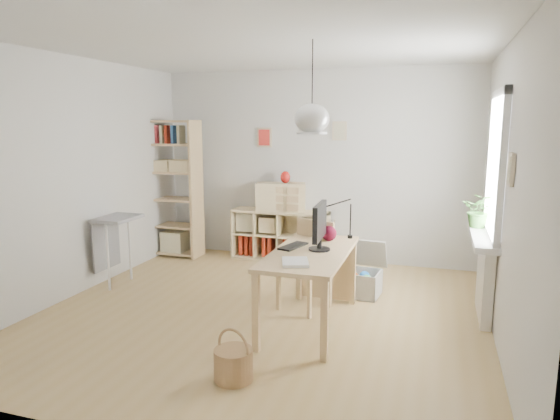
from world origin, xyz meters
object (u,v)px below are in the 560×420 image
(chair, at_px, (308,259))
(monitor, at_px, (320,224))
(cube_shelf, at_px, (280,239))
(desk, at_px, (310,260))
(drawer_chest, at_px, (281,197))
(storage_chest, at_px, (357,277))
(tall_bookshelf, at_px, (173,183))

(chair, relative_size, monitor, 1.78)
(cube_shelf, bearing_deg, chair, -63.56)
(cube_shelf, height_order, monitor, monitor)
(chair, bearing_deg, desk, -53.43)
(cube_shelf, height_order, drawer_chest, drawer_chest)
(drawer_chest, bearing_deg, desk, -79.20)
(desk, xyz_separation_m, cube_shelf, (-1.02, 2.23, -0.36))
(desk, distance_m, monitor, 0.36)
(drawer_chest, bearing_deg, monitor, -77.02)
(storage_chest, bearing_deg, desk, -99.13)
(desk, xyz_separation_m, storage_chest, (0.29, 1.07, -0.46))
(storage_chest, relative_size, monitor, 1.31)
(chair, relative_size, drawer_chest, 1.34)
(cube_shelf, distance_m, chair, 1.98)
(monitor, bearing_deg, storage_chest, 74.50)
(monitor, relative_size, drawer_chest, 0.75)
(storage_chest, relative_size, drawer_chest, 0.99)
(desk, bearing_deg, chair, 107.24)
(desk, height_order, monitor, monitor)
(cube_shelf, distance_m, storage_chest, 1.75)
(cube_shelf, distance_m, tall_bookshelf, 1.77)
(chair, distance_m, storage_chest, 0.82)
(chair, bearing_deg, monitor, -42.62)
(tall_bookshelf, xyz_separation_m, storage_chest, (2.88, -0.88, -0.89))
(chair, bearing_deg, tall_bookshelf, 168.07)
(cube_shelf, xyz_separation_m, storage_chest, (1.31, -1.16, -0.10))
(storage_chest, height_order, monitor, monitor)
(storage_chest, xyz_separation_m, monitor, (-0.22, -1.02, 0.81))
(desk, height_order, chair, chair)
(tall_bookshelf, relative_size, drawer_chest, 2.87)
(cube_shelf, bearing_deg, desk, -65.39)
(monitor, bearing_deg, cube_shelf, 113.42)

